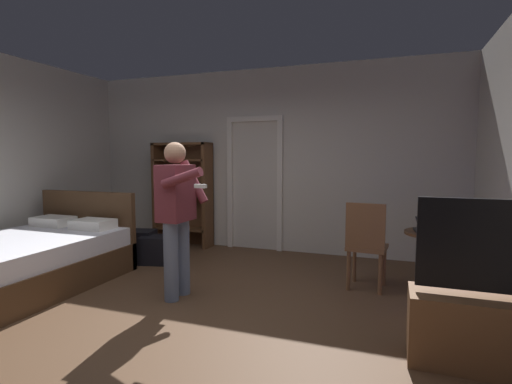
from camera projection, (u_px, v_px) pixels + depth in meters
The scene contains 13 objects.
ground_plane at pixel (167, 316), 3.58m from camera, with size 6.57×6.57×0.00m, color brown.
wall_back at pixel (264, 160), 6.13m from camera, with size 6.22×0.12×2.87m, color beige.
doorway_frame at pixel (255, 174), 6.12m from camera, with size 0.93×0.08×2.13m.
bed at pixel (30, 259), 4.44m from camera, with size 1.53×2.05×1.02m.
bookshelf at pixel (184, 190), 6.42m from camera, with size 1.00×0.32×1.72m.
tv_flatscreen at pixel (500, 322), 2.65m from camera, with size 1.18×0.40×1.21m.
side_table at pixel (433, 254), 4.05m from camera, with size 0.58×0.58×0.70m.
laptop at pixel (431, 228), 4.00m from camera, with size 0.35×0.36×0.16m.
bottle_on_table at pixel (450, 223), 3.90m from camera, with size 0.06×0.06×0.27m.
wooden_chair at pixel (366, 242), 4.25m from camera, with size 0.46×0.46×0.99m.
person_blue_shirt at pixel (177, 210), 3.99m from camera, with size 0.63×0.55×1.64m.
suitcase_dark at pixel (135, 245), 5.56m from camera, with size 0.56×0.34×0.43m, color black.
suitcase_small at pixel (157, 250), 5.35m from camera, with size 0.45×0.33×0.39m, color black.
Camera 1 is at (1.96, -2.97, 1.49)m, focal length 26.80 mm.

